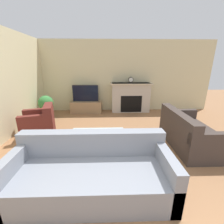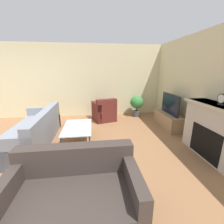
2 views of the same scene
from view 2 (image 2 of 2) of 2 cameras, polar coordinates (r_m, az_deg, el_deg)
name	(u,v)px [view 2 (image 2 of 2)]	position (r m, az deg, el deg)	size (l,w,h in m)	color
wall_back	(204,88)	(4.31, 31.64, 7.71)	(8.11, 0.06, 2.70)	beige
wall_left	(96,81)	(5.95, -6.15, 11.65)	(0.06, 8.06, 2.70)	beige
fireplace	(216,132)	(3.68, 34.97, -6.12)	(1.58, 0.50, 1.13)	#BCB2A3
tv_stand	(168,120)	(5.09, 20.71, -3.04)	(1.19, 0.45, 0.45)	#997A56
tv	(170,104)	(4.95, 21.29, 2.85)	(0.98, 0.06, 0.62)	#232328
couch_sectional	(34,132)	(4.22, -27.68, -6.89)	(2.27, 0.93, 0.82)	gray
couch_loveseat	(75,196)	(2.17, -13.96, -28.73)	(0.93, 1.57, 0.82)	#3D332D
armchair_by_window	(104,112)	(5.41, -2.99, -0.02)	(0.93, 0.89, 0.82)	#5B231E
coffee_table	(78,128)	(3.92, -12.98, -5.91)	(1.17, 0.70, 0.39)	#333338
potted_plant	(137,103)	(5.88, 9.34, 3.23)	(0.50, 0.50, 0.82)	#47474C
mantel_clock	(223,99)	(3.54, 36.53, 3.94)	(0.19, 0.07, 0.22)	#28231E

